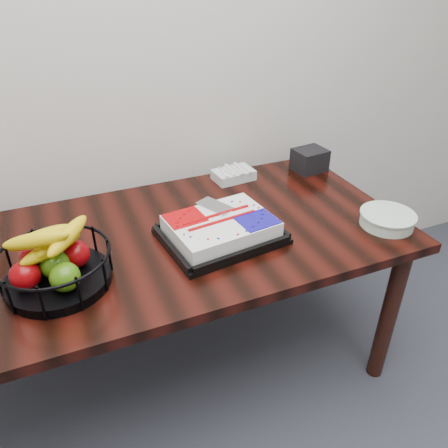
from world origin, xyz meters
name	(u,v)px	position (x,y,z in m)	size (l,w,h in m)	color
table	(173,253)	(0.00, 2.00, 0.66)	(1.80, 0.90, 0.75)	black
cake_tray	(221,229)	(0.16, 1.91, 0.79)	(0.46, 0.38, 0.09)	black
fruit_basket	(55,264)	(-0.42, 1.86, 0.83)	(0.35, 0.35, 0.19)	black
plate_stack	(387,219)	(0.80, 1.74, 0.78)	(0.21, 0.21, 0.05)	white
fork_bag	(233,174)	(0.41, 2.35, 0.78)	(0.20, 0.14, 0.05)	silver
napkin_box	(310,160)	(0.80, 2.30, 0.80)	(0.15, 0.13, 0.11)	black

